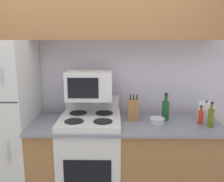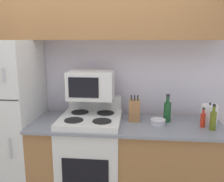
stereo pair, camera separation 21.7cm
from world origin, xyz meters
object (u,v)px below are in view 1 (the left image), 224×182
stove (91,157)px  bottle_olive_oil (211,117)px  microwave (89,85)px  knife_block (133,110)px  bottle_wine_green (166,110)px  bottle_hot_sauce (201,117)px  refrigerator (0,122)px  kettle (206,112)px  bowl (157,120)px

stove → bottle_olive_oil: bearing=-5.0°
stove → microwave: bearing=95.8°
knife_block → bottle_wine_green: bearing=1.8°
bottle_hot_sauce → refrigerator: bearing=177.8°
stove → bottle_hot_sauce: bearing=-1.5°
bottle_hot_sauce → kettle: kettle is taller
bottle_wine_green → bowl: bearing=-134.5°
stove → knife_block: size_ratio=3.85×
microwave → knife_block: bearing=-6.1°
stove → knife_block: bearing=11.4°
refrigerator → bottle_wine_green: refrigerator is taller
bowl → kettle: kettle is taller
bottle_hot_sauce → bottle_wine_green: size_ratio=0.67×
refrigerator → stove: bearing=-3.0°
stove → bottle_hot_sauce: stove is taller
bottle_olive_oil → kettle: (0.02, 0.19, -0.00)m
bottle_hot_sauce → kettle: size_ratio=0.89×
kettle → knife_block: bearing=179.4°
bottle_wine_green → refrigerator: bearing=-178.3°
bowl → knife_block: bearing=159.0°
bowl → bottle_olive_oil: (0.52, -0.11, 0.07)m
knife_block → bottle_olive_oil: (0.77, -0.20, -0.01)m
bowl → bottle_olive_oil: bottle_olive_oil is taller
microwave → knife_block: size_ratio=1.71×
knife_block → bowl: (0.25, -0.09, -0.09)m
bottle_olive_oil → bottle_hot_sauce: (-0.08, 0.08, -0.02)m
microwave → kettle: (1.26, -0.06, -0.28)m
microwave → bottle_hot_sauce: microwave is taller
microwave → refrigerator: bearing=-174.5°
bottle_olive_oil → microwave: bearing=168.5°
bowl → kettle: (0.54, 0.09, 0.07)m
stove → knife_block: (0.47, 0.09, 0.52)m
knife_block → bottle_olive_oil: 0.79m
stove → bottle_wine_green: bottle_wine_green is taller
refrigerator → bottle_olive_oil: 2.23m
stove → bowl: stove is taller
bottle_hot_sauce → bottle_wine_green: bottle_wine_green is taller
bowl → bottle_wine_green: bottle_wine_green is taller
knife_block → bottle_olive_oil: knife_block is taller
stove → bottle_wine_green: bearing=7.3°
refrigerator → kettle: refrigerator is taller
bowl → kettle: bearing=9.2°
bottle_wine_green → kettle: bottle_wine_green is taller
knife_block → refrigerator: bearing=-178.3°
bowl → refrigerator: bearing=178.2°
refrigerator → bottle_olive_oil: refrigerator is taller
bowl → bottle_hot_sauce: (0.44, -0.03, 0.05)m
microwave → bottle_olive_oil: bearing=-11.5°
microwave → knife_block: (0.48, -0.05, -0.26)m
bottle_olive_oil → stove: bearing=175.0°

